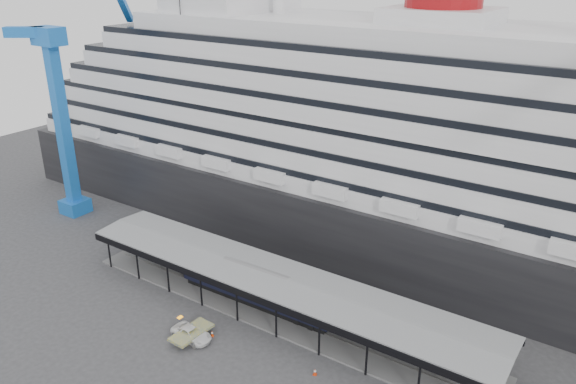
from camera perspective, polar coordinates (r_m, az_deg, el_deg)
name	(u,v)px	position (r m, az deg, el deg)	size (l,w,h in m)	color
ground	(252,332)	(68.40, -3.69, -14.02)	(200.00, 200.00, 0.00)	#37373A
cruise_ship	(379,121)	(85.42, 9.25, 7.11)	(130.00, 30.00, 43.90)	black
platform_canopy	(276,296)	(70.33, -1.22, -10.48)	(56.00, 9.18, 5.30)	slate
crane_blue	(65,99)	(97.92, -21.70, 8.76)	(22.63, 19.19, 47.60)	blue
port_truck	(192,334)	(67.79, -9.78, -13.99)	(2.35, 5.11, 1.42)	white
pullman_carriage	(256,286)	(71.73, -3.26, -9.54)	(22.07, 3.32, 21.62)	black
traffic_cone_left	(194,323)	(70.07, -9.53, -12.95)	(0.50, 0.50, 0.75)	#D5500B
traffic_cone_mid	(212,333)	(68.02, -7.73, -14.05)	(0.52, 0.52, 0.77)	#E43F0C
traffic_cone_right	(315,372)	(62.35, 2.75, -17.77)	(0.49, 0.49, 0.79)	red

